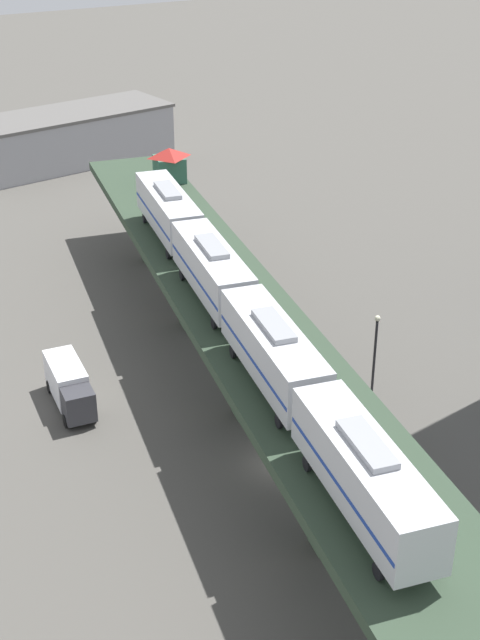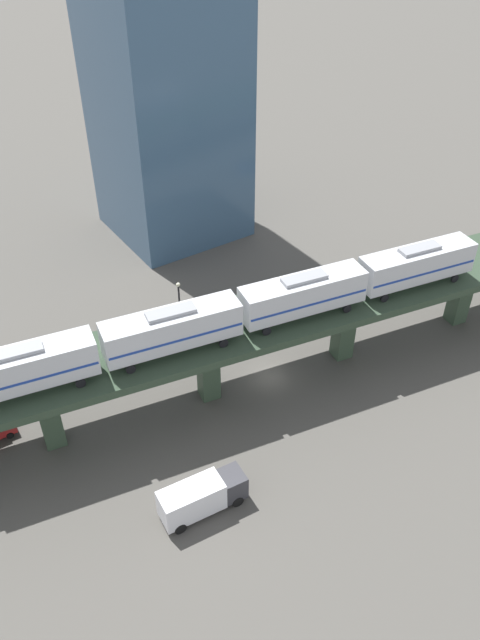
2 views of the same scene
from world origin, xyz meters
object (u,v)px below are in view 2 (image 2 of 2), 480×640
Objects in this scene: subway_train at (240,311)px; delivery_truck at (201,496)px; street_lamp at (180,305)px; office_tower at (166,98)px; street_car_blue at (406,260)px.

subway_train is 16.07m from delivery_truck.
delivery_truck is at bearing 154.30° from street_lamp.
delivery_truck is 50.07m from office_tower.
street_car_blue is at bearing -142.84° from office_tower.
subway_train is at bearing 179.84° from street_lamp.
office_tower reaches higher than street_lamp.
street_lamp is at bearing 82.75° from street_car_blue.
street_car_blue is at bearing -76.09° from subway_train.
street_car_blue is 0.66× the size of street_lamp.
street_car_blue is 0.13× the size of office_tower.
delivery_truck is at bearing 153.20° from office_tower.
office_tower is (42.27, -21.35, 16.24)m from delivery_truck.
street_lamp reaches higher than delivery_truck.
office_tower is (21.62, -11.41, 13.89)m from street_lamp.
street_lamp is (11.54, -0.03, -6.42)m from subway_train.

